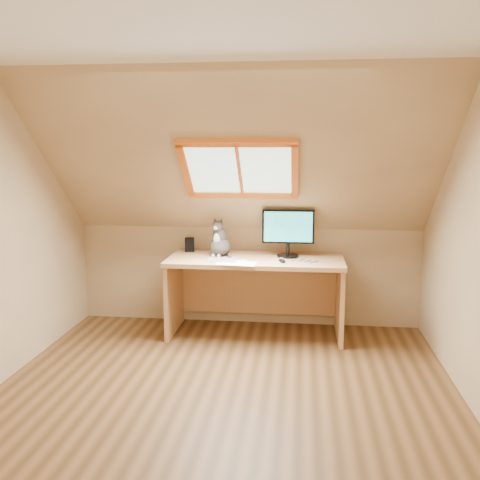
# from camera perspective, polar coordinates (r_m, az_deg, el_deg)

# --- Properties ---
(ground) EXTENTS (3.50, 3.50, 0.00)m
(ground) POSITION_cam_1_polar(r_m,az_deg,el_deg) (4.09, -1.79, -16.41)
(ground) COLOR brown
(ground) RESTS_ON ground
(room_shell) EXTENTS (3.52, 3.52, 2.41)m
(room_shell) POSITION_cam_1_polar(r_m,az_deg,el_deg) (3.60, -2.13, 3.79)
(room_shell) COLOR tan
(room_shell) RESTS_ON ground
(desk) EXTENTS (1.68, 0.74, 0.77)m
(desk) POSITION_cam_1_polar(r_m,az_deg,el_deg) (5.26, 1.73, -4.21)
(desk) COLOR tan
(desk) RESTS_ON ground
(monitor) EXTENTS (0.50, 0.21, 0.46)m
(monitor) POSITION_cam_1_polar(r_m,az_deg,el_deg) (5.15, 5.16, 1.09)
(monitor) COLOR black
(monitor) RESTS_ON desk
(cat) EXTENTS (0.27, 0.30, 0.38)m
(cat) POSITION_cam_1_polar(r_m,az_deg,el_deg) (5.23, -2.19, -0.19)
(cat) COLOR #48423F
(cat) RESTS_ON desk
(desk_speaker) EXTENTS (0.11, 0.11, 0.14)m
(desk_speaker) POSITION_cam_1_polar(r_m,az_deg,el_deg) (5.47, -5.39, -0.50)
(desk_speaker) COLOR black
(desk_speaker) RESTS_ON desk
(graphics_tablet) EXTENTS (0.27, 0.19, 0.01)m
(graphics_tablet) POSITION_cam_1_polar(r_m,az_deg,el_deg) (5.01, -1.94, -2.14)
(graphics_tablet) COLOR #B2B2B7
(graphics_tablet) RESTS_ON desk
(mouse) EXTENTS (0.09, 0.12, 0.03)m
(mouse) POSITION_cam_1_polar(r_m,az_deg,el_deg) (4.94, 4.49, -2.21)
(mouse) COLOR black
(mouse) RESTS_ON desk
(papers) EXTENTS (0.33, 0.27, 0.00)m
(papers) POSITION_cam_1_polar(r_m,az_deg,el_deg) (4.90, -0.52, -2.45)
(papers) COLOR white
(papers) RESTS_ON desk
(cables) EXTENTS (0.51, 0.26, 0.01)m
(cables) POSITION_cam_1_polar(r_m,az_deg,el_deg) (5.00, 5.79, -2.22)
(cables) COLOR silver
(cables) RESTS_ON desk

